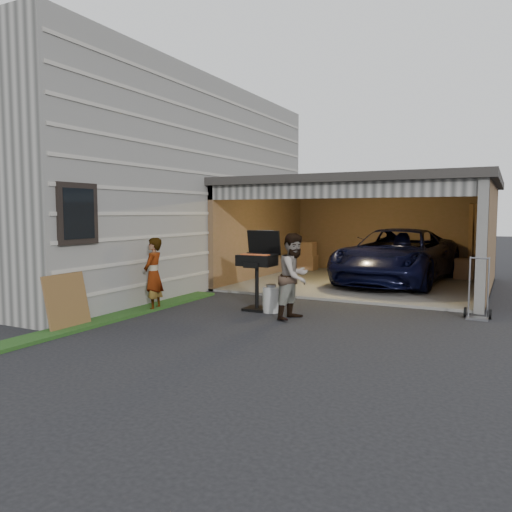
% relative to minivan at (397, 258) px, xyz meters
% --- Properties ---
extents(ground, '(80.00, 80.00, 0.00)m').
position_rel_minivan_xyz_m(ground, '(-1.58, -6.90, -0.75)').
color(ground, black).
rests_on(ground, ground).
extents(house, '(7.00, 11.00, 5.50)m').
position_rel_minivan_xyz_m(house, '(-7.58, -2.90, 2.00)').
color(house, '#474744').
rests_on(house, ground).
extents(groundcover_strip, '(0.50, 8.00, 0.06)m').
position_rel_minivan_xyz_m(groundcover_strip, '(-3.83, -7.90, -0.72)').
color(groundcover_strip, '#193814').
rests_on(groundcover_strip, ground).
extents(garage, '(6.80, 6.30, 2.90)m').
position_rel_minivan_xyz_m(garage, '(-0.82, -0.11, 1.11)').
color(garage, '#605E59').
rests_on(garage, ground).
extents(minivan, '(2.90, 5.60, 1.51)m').
position_rel_minivan_xyz_m(minivan, '(0.00, 0.00, 0.00)').
color(minivan, black).
rests_on(minivan, ground).
extents(woman, '(0.49, 0.62, 1.51)m').
position_rel_minivan_xyz_m(woman, '(-3.68, -6.09, 0.00)').
color(woman, silver).
rests_on(woman, ground).
extents(man, '(0.73, 0.88, 1.63)m').
position_rel_minivan_xyz_m(man, '(-0.78, -5.52, 0.06)').
color(man, '#4C321D').
rests_on(man, ground).
extents(bbq_grill, '(0.74, 0.65, 1.65)m').
position_rel_minivan_xyz_m(bbq_grill, '(-1.81, -5.04, 0.22)').
color(bbq_grill, black).
rests_on(bbq_grill, ground).
extents(propane_tank, '(0.45, 0.45, 0.51)m').
position_rel_minivan_xyz_m(propane_tank, '(-1.45, -5.15, -0.50)').
color(propane_tank, '#ACADA9').
rests_on(propane_tank, ground).
extents(plywood_panel, '(0.24, 0.87, 0.96)m').
position_rel_minivan_xyz_m(plywood_panel, '(-3.96, -8.10, -0.27)').
color(plywood_panel, brown).
rests_on(plywood_panel, ground).
extents(hand_truck, '(0.49, 0.35, 1.18)m').
position_rel_minivan_xyz_m(hand_truck, '(2.31, -3.90, -0.53)').
color(hand_truck, gray).
rests_on(hand_truck, ground).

